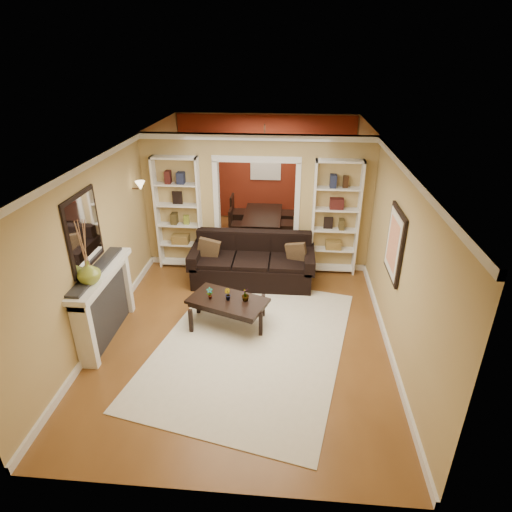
# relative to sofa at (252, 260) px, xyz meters

# --- Properties ---
(floor) EXTENTS (8.00, 8.00, 0.00)m
(floor) POSITION_rel_sofa_xyz_m (0.02, -0.45, -0.46)
(floor) COLOR brown
(floor) RESTS_ON ground
(ceiling) EXTENTS (8.00, 8.00, 0.00)m
(ceiling) POSITION_rel_sofa_xyz_m (0.02, -0.45, 2.24)
(ceiling) COLOR white
(ceiling) RESTS_ON ground
(wall_back) EXTENTS (8.00, 0.00, 8.00)m
(wall_back) POSITION_rel_sofa_xyz_m (0.02, 3.55, 0.89)
(wall_back) COLOR tan
(wall_back) RESTS_ON ground
(wall_front) EXTENTS (8.00, 0.00, 8.00)m
(wall_front) POSITION_rel_sofa_xyz_m (0.02, -4.45, 0.89)
(wall_front) COLOR tan
(wall_front) RESTS_ON ground
(wall_left) EXTENTS (0.00, 8.00, 8.00)m
(wall_left) POSITION_rel_sofa_xyz_m (-2.23, -0.45, 0.89)
(wall_left) COLOR tan
(wall_left) RESTS_ON ground
(wall_right) EXTENTS (0.00, 8.00, 8.00)m
(wall_right) POSITION_rel_sofa_xyz_m (2.27, -0.45, 0.89)
(wall_right) COLOR tan
(wall_right) RESTS_ON ground
(partition_wall) EXTENTS (4.50, 0.15, 2.70)m
(partition_wall) POSITION_rel_sofa_xyz_m (0.02, 0.75, 0.89)
(partition_wall) COLOR tan
(partition_wall) RESTS_ON floor
(red_back_panel) EXTENTS (4.44, 0.04, 2.64)m
(red_back_panel) POSITION_rel_sofa_xyz_m (0.02, 3.52, 0.86)
(red_back_panel) COLOR maroon
(red_back_panel) RESTS_ON floor
(dining_window) EXTENTS (0.78, 0.03, 0.98)m
(dining_window) POSITION_rel_sofa_xyz_m (0.02, 3.48, 1.09)
(dining_window) COLOR #8CA5CC
(dining_window) RESTS_ON wall_back
(area_rug) EXTENTS (3.44, 4.27, 0.01)m
(area_rug) POSITION_rel_sofa_xyz_m (0.17, -1.98, -0.45)
(area_rug) COLOR silver
(area_rug) RESTS_ON floor
(sofa) EXTENTS (2.36, 1.02, 0.92)m
(sofa) POSITION_rel_sofa_xyz_m (0.00, 0.00, 0.00)
(sofa) COLOR black
(sofa) RESTS_ON floor
(pillow_left) EXTENTS (0.41, 0.13, 0.41)m
(pillow_left) POSITION_rel_sofa_xyz_m (-0.84, -0.02, 0.20)
(pillow_left) COLOR brown
(pillow_left) RESTS_ON sofa
(pillow_right) EXTENTS (0.39, 0.19, 0.38)m
(pillow_right) POSITION_rel_sofa_xyz_m (0.84, -0.02, 0.18)
(pillow_right) COLOR brown
(pillow_right) RESTS_ON sofa
(coffee_table) EXTENTS (1.40, 1.06, 0.47)m
(coffee_table) POSITION_rel_sofa_xyz_m (-0.26, -1.46, -0.23)
(coffee_table) COLOR black
(coffee_table) RESTS_ON floor
(plant_left) EXTENTS (0.12, 0.10, 0.20)m
(plant_left) POSITION_rel_sofa_xyz_m (-0.55, -1.46, 0.11)
(plant_left) COLOR #336626
(plant_left) RESTS_ON coffee_table
(plant_center) EXTENTS (0.14, 0.13, 0.19)m
(plant_center) POSITION_rel_sofa_xyz_m (-0.26, -1.46, 0.10)
(plant_center) COLOR #336626
(plant_center) RESTS_ON coffee_table
(plant_right) EXTENTS (0.17, 0.17, 0.21)m
(plant_right) POSITION_rel_sofa_xyz_m (0.03, -1.46, 0.12)
(plant_right) COLOR #336626
(plant_right) RESTS_ON coffee_table
(bookshelf_left) EXTENTS (0.90, 0.30, 2.30)m
(bookshelf_left) POSITION_rel_sofa_xyz_m (-1.53, 0.58, 0.69)
(bookshelf_left) COLOR white
(bookshelf_left) RESTS_ON floor
(bookshelf_right) EXTENTS (0.90, 0.30, 2.30)m
(bookshelf_right) POSITION_rel_sofa_xyz_m (1.57, 0.58, 0.69)
(bookshelf_right) COLOR white
(bookshelf_right) RESTS_ON floor
(fireplace) EXTENTS (0.32, 1.70, 1.16)m
(fireplace) POSITION_rel_sofa_xyz_m (-2.07, -1.95, 0.12)
(fireplace) COLOR white
(fireplace) RESTS_ON floor
(vase) EXTENTS (0.36, 0.36, 0.34)m
(vase) POSITION_rel_sofa_xyz_m (-2.07, -2.29, 0.87)
(vase) COLOR olive
(vase) RESTS_ON fireplace
(mirror) EXTENTS (0.03, 0.95, 1.10)m
(mirror) POSITION_rel_sofa_xyz_m (-2.21, -1.95, 1.34)
(mirror) COLOR silver
(mirror) RESTS_ON wall_left
(wall_sconce) EXTENTS (0.18, 0.18, 0.22)m
(wall_sconce) POSITION_rel_sofa_xyz_m (-2.13, 0.10, 1.37)
(wall_sconce) COLOR #FFE0A5
(wall_sconce) RESTS_ON wall_left
(framed_art) EXTENTS (0.04, 0.85, 1.05)m
(framed_art) POSITION_rel_sofa_xyz_m (2.23, -1.45, 1.09)
(framed_art) COLOR black
(framed_art) RESTS_ON wall_right
(dining_table) EXTENTS (1.59, 0.89, 0.56)m
(dining_table) POSITION_rel_sofa_xyz_m (0.07, 2.27, -0.18)
(dining_table) COLOR black
(dining_table) RESTS_ON floor
(dining_chair_nw) EXTENTS (0.47, 0.47, 0.79)m
(dining_chair_nw) POSITION_rel_sofa_xyz_m (-0.48, 1.97, -0.07)
(dining_chair_nw) COLOR black
(dining_chair_nw) RESTS_ON floor
(dining_chair_ne) EXTENTS (0.55, 0.55, 0.90)m
(dining_chair_ne) POSITION_rel_sofa_xyz_m (0.62, 1.97, -0.01)
(dining_chair_ne) COLOR black
(dining_chair_ne) RESTS_ON floor
(dining_chair_sw) EXTENTS (0.49, 0.49, 0.94)m
(dining_chair_sw) POSITION_rel_sofa_xyz_m (-0.48, 2.57, 0.01)
(dining_chair_sw) COLOR black
(dining_chair_sw) RESTS_ON floor
(dining_chair_se) EXTENTS (0.58, 0.58, 0.94)m
(dining_chair_se) POSITION_rel_sofa_xyz_m (0.62, 2.57, 0.01)
(dining_chair_se) COLOR black
(dining_chair_se) RESTS_ON floor
(chandelier) EXTENTS (0.50, 0.50, 0.30)m
(chandelier) POSITION_rel_sofa_xyz_m (0.02, 2.25, 1.56)
(chandelier) COLOR #3A261A
(chandelier) RESTS_ON ceiling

